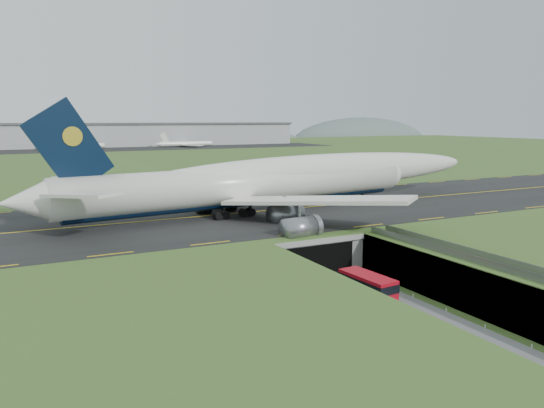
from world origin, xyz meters
TOP-DOWN VIEW (x-y plane):
  - ground at (0.00, 0.00)m, footprint 900.00×900.00m
  - airfield_deck at (0.00, 0.00)m, footprint 800.00×800.00m
  - trench_road at (0.00, -7.50)m, footprint 12.00×75.00m
  - taxiway at (0.00, 33.00)m, footprint 800.00×44.00m
  - tunnel_portal at (0.00, 16.71)m, footprint 17.00×22.30m
  - guideway at (11.00, -19.11)m, footprint 3.00×53.00m
  - jumbo_jet at (7.48, 33.78)m, footprint 105.37×65.40m
  - shuttle_tram at (-0.04, -3.93)m, footprint 3.85×8.74m
  - cargo_terminal at (-0.05, 299.41)m, footprint 320.00×67.00m
  - distant_hills at (64.38, 430.00)m, footprint 700.00×91.00m

SIDE VIEW (x-z plane):
  - distant_hills at x=64.38m, z-range -34.00..26.00m
  - ground at x=0.00m, z-range 0.00..0.00m
  - trench_road at x=0.00m, z-range 0.00..0.20m
  - shuttle_tram at x=-0.04m, z-range 0.16..3.61m
  - airfield_deck at x=0.00m, z-range 0.00..6.00m
  - tunnel_portal at x=0.00m, z-range 0.33..6.33m
  - guideway at x=11.00m, z-range 1.80..8.85m
  - taxiway at x=0.00m, z-range 6.00..6.18m
  - jumbo_jet at x=7.48m, z-range 0.99..22.78m
  - cargo_terminal at x=-0.05m, z-range 6.16..21.76m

